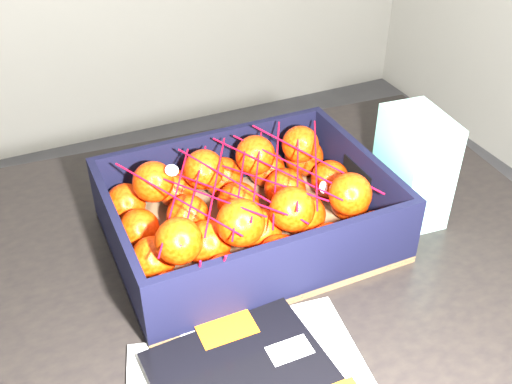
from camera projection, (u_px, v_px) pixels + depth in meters
name	position (u px, v px, depth m)	size (l,w,h in m)	color
table	(199.00, 319.00, 0.95)	(1.25, 0.88, 0.75)	black
produce_crate	(248.00, 221.00, 0.94)	(0.41, 0.31, 0.11)	brown
clementine_heap	(249.00, 208.00, 0.93)	(0.39, 0.30, 0.12)	red
mesh_net	(246.00, 183.00, 0.89)	(0.34, 0.28, 0.10)	red
retail_carton	(413.00, 167.00, 0.96)	(0.08, 0.12, 0.18)	white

